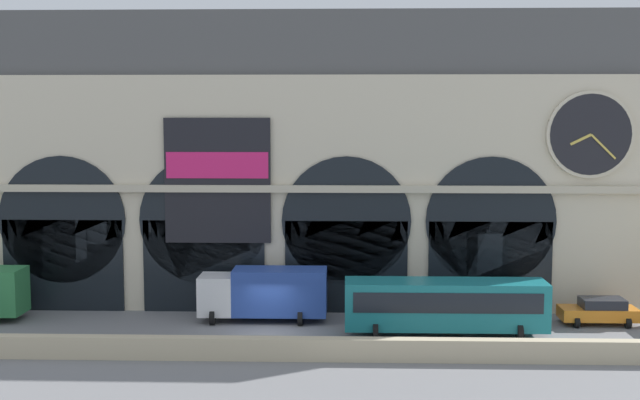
% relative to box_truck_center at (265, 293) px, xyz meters
% --- Properties ---
extents(ground_plane, '(200.00, 200.00, 0.00)m').
position_rel_box_truck_center_xyz_m(ground_plane, '(0.41, -2.73, -1.70)').
color(ground_plane, slate).
extents(quay_parapet_wall, '(90.00, 0.70, 1.13)m').
position_rel_box_truck_center_xyz_m(quay_parapet_wall, '(0.41, -7.72, -1.13)').
color(quay_parapet_wall, '#BCAD8C').
rests_on(quay_parapet_wall, ground).
extents(station_building, '(45.60, 6.08, 18.50)m').
position_rel_box_truck_center_xyz_m(station_building, '(0.44, 5.10, 7.30)').
color(station_building, beige).
rests_on(station_building, ground).
extents(box_truck_center, '(7.50, 2.91, 3.12)m').
position_rel_box_truck_center_xyz_m(box_truck_center, '(0.00, 0.00, 0.00)').
color(box_truck_center, white).
rests_on(box_truck_center, ground).
extents(bus_mideast, '(11.00, 3.25, 3.10)m').
position_rel_box_truck_center_xyz_m(bus_mideast, '(10.23, -3.10, 0.08)').
color(bus_mideast, '#19727A').
rests_on(bus_mideast, ground).
extents(car_east, '(4.40, 2.22, 1.55)m').
position_rel_box_truck_center_xyz_m(car_east, '(19.51, -0.21, -0.90)').
color(car_east, orange).
rests_on(car_east, ground).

